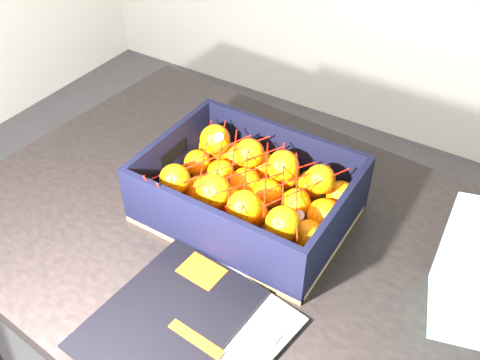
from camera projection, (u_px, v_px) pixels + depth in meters
The scene contains 7 objects.
room_shell at pixel (118, 15), 0.59m from camera, with size 3.54×3.54×2.50m.
table at pixel (255, 269), 1.08m from camera, with size 1.26×0.89×0.75m.
magazine_stack at pixel (185, 329), 0.85m from camera, with size 0.31×0.33×0.02m.
produce_crate at pixel (248, 198), 1.04m from camera, with size 0.39×0.29×0.13m.
clementine_heap at pixel (247, 193), 1.03m from camera, with size 0.36×0.27×0.11m.
mesh_net at pixel (243, 173), 1.00m from camera, with size 0.32×0.26×0.09m.
retail_carton at pixel (472, 273), 0.82m from camera, with size 0.09×0.13×0.20m, color white.
Camera 1 is at (0.42, -0.41, 1.49)m, focal length 39.64 mm.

